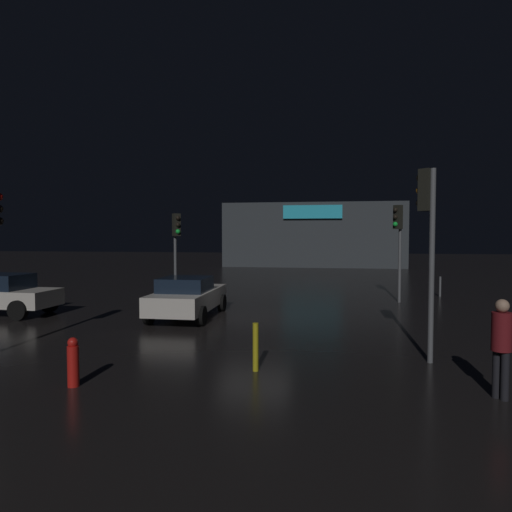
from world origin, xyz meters
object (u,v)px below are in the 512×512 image
Objects in this scene: traffic_signal_opposite at (398,231)px; traffic_signal_cross_right at (428,220)px; car_far at (188,297)px; traffic_signal_main at (176,236)px; pedestrian at (501,341)px; car_near at (3,294)px; fire_hydrant at (73,362)px; store_building at (314,235)px.

traffic_signal_cross_right reaches higher than traffic_signal_opposite.
car_far is (-7.19, 4.57, -2.52)m from traffic_signal_cross_right.
pedestrian is (10.05, -11.56, -1.81)m from traffic_signal_main.
traffic_signal_cross_right is 1.12× the size of car_near.
car_far is 4.63× the size of fire_hydrant.
store_building is 3.75× the size of car_far.
store_building is 4.23× the size of traffic_signal_main.
pedestrian is (14.85, -6.29, 0.29)m from car_near.
store_building is 3.93× the size of traffic_signal_opposite.
traffic_signal_cross_right is 8.15m from fire_hydrant.
traffic_signal_opposite is 1.07× the size of car_near.
traffic_signal_opposite is 15.90m from car_near.
traffic_signal_main is 5.51m from car_far.
traffic_signal_opposite is (9.91, 0.30, 0.22)m from traffic_signal_main.
fire_hydrant is at bearing -44.78° from car_near.
car_near reaches higher than fire_hydrant.
pedestrian is at bearing -82.89° from store_building.
store_building is 26.45m from traffic_signal_main.
traffic_signal_opposite is at bearing -79.97° from store_building.
traffic_signal_opposite is at bearing 85.94° from traffic_signal_cross_right.
traffic_signal_main is 4.10× the size of fire_hydrant.
car_near is 2.20× the size of pedestrian.
traffic_signal_main is 0.99× the size of car_near.
traffic_signal_opposite reaches higher than traffic_signal_main.
car_near is at bearing 135.22° from fire_hydrant.
traffic_signal_main is at bearing -101.73° from store_building.
store_building is 32.86m from car_near.
store_building reaches higher than pedestrian.
car_near is at bearing 157.04° from pedestrian.
traffic_signal_cross_right is at bearing -45.02° from traffic_signal_main.
pedestrian is 1.87× the size of fire_hydrant.
traffic_signal_cross_right is at bearing -32.44° from car_far.
car_near is at bearing -108.08° from store_building.
traffic_signal_main is 9.91m from traffic_signal_opposite.
traffic_signal_cross_right is 1.00× the size of car_far.
car_far is 2.47× the size of pedestrian.
fire_hydrant is at bearing -121.84° from traffic_signal_opposite.
traffic_signal_main is at bearing 113.59° from car_far.
traffic_signal_main is 0.93× the size of traffic_signal_opposite.
traffic_signal_main is 13.06m from traffic_signal_cross_right.
car_near is at bearing -132.34° from traffic_signal_main.
traffic_signal_main is (-5.38, -25.90, -0.09)m from store_building.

